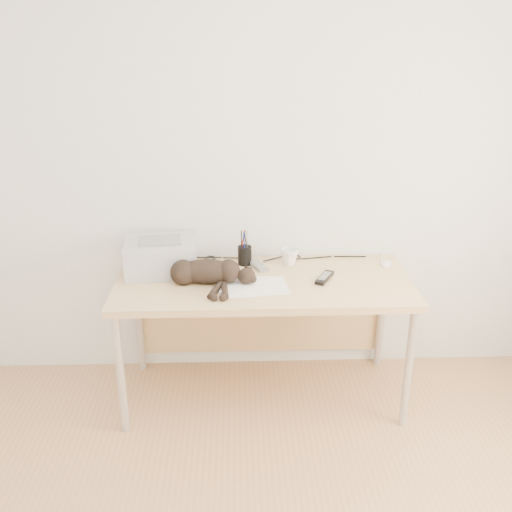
{
  "coord_description": "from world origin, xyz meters",
  "views": [
    {
      "loc": [
        -0.14,
        -1.43,
        2.01
      ],
      "look_at": [
        -0.04,
        1.34,
        0.9
      ],
      "focal_mm": 40.0,
      "sensor_mm": 36.0,
      "label": 1
    }
  ],
  "objects_px": {
    "mug": "(289,257)",
    "pen_cup": "(245,255)",
    "printer": "(160,256)",
    "cat": "(204,273)",
    "mouse": "(386,262)",
    "desk": "(263,295)"
  },
  "relations": [
    {
      "from": "printer",
      "to": "mug",
      "type": "xyz_separation_m",
      "value": [
        0.73,
        0.06,
        -0.04
      ]
    },
    {
      "from": "printer",
      "to": "cat",
      "type": "bearing_deg",
      "value": -36.62
    },
    {
      "from": "mug",
      "to": "mouse",
      "type": "bearing_deg",
      "value": -2.19
    },
    {
      "from": "cat",
      "to": "pen_cup",
      "type": "height_order",
      "value": "pen_cup"
    },
    {
      "from": "mug",
      "to": "pen_cup",
      "type": "relative_size",
      "value": 0.51
    },
    {
      "from": "mug",
      "to": "pen_cup",
      "type": "bearing_deg",
      "value": 176.54
    },
    {
      "from": "desk",
      "to": "cat",
      "type": "relative_size",
      "value": 2.6
    },
    {
      "from": "desk",
      "to": "pen_cup",
      "type": "relative_size",
      "value": 7.89
    },
    {
      "from": "pen_cup",
      "to": "mug",
      "type": "bearing_deg",
      "value": -3.46
    },
    {
      "from": "cat",
      "to": "desk",
      "type": "bearing_deg",
      "value": 25.65
    },
    {
      "from": "pen_cup",
      "to": "mouse",
      "type": "xyz_separation_m",
      "value": [
        0.82,
        -0.04,
        -0.04
      ]
    },
    {
      "from": "pen_cup",
      "to": "printer",
      "type": "bearing_deg",
      "value": -170.88
    },
    {
      "from": "desk",
      "to": "printer",
      "type": "distance_m",
      "value": 0.62
    },
    {
      "from": "printer",
      "to": "cat",
      "type": "height_order",
      "value": "printer"
    },
    {
      "from": "desk",
      "to": "mug",
      "type": "height_order",
      "value": "mug"
    },
    {
      "from": "desk",
      "to": "mug",
      "type": "xyz_separation_m",
      "value": [
        0.16,
        0.12,
        0.18
      ]
    },
    {
      "from": "printer",
      "to": "pen_cup",
      "type": "height_order",
      "value": "pen_cup"
    },
    {
      "from": "printer",
      "to": "pen_cup",
      "type": "relative_size",
      "value": 2.1
    },
    {
      "from": "desk",
      "to": "pen_cup",
      "type": "height_order",
      "value": "pen_cup"
    },
    {
      "from": "printer",
      "to": "mug",
      "type": "bearing_deg",
      "value": 4.72
    },
    {
      "from": "mug",
      "to": "pen_cup",
      "type": "xyz_separation_m",
      "value": [
        -0.26,
        0.02,
        0.01
      ]
    },
    {
      "from": "cat",
      "to": "mouse",
      "type": "relative_size",
      "value": 5.99
    }
  ]
}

